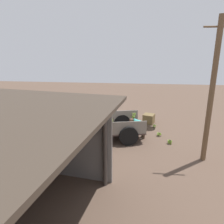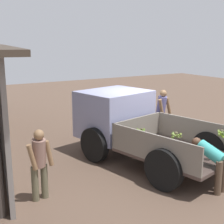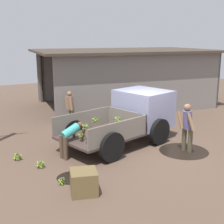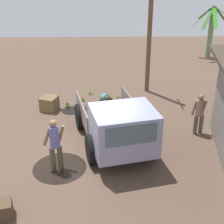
# 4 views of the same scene
# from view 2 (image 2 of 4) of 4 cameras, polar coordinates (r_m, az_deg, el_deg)

# --- Properties ---
(ground) EXTENTS (36.00, 36.00, 0.00)m
(ground) POSITION_cam_2_polar(r_m,az_deg,el_deg) (9.79, 7.20, -7.30)
(ground) COLOR brown
(mud_patch_1) EXTENTS (1.72, 1.72, 0.01)m
(mud_patch_1) POSITION_cam_2_polar(r_m,az_deg,el_deg) (11.22, 8.65, -4.69)
(mud_patch_1) COLOR black
(mud_patch_1) RESTS_ON ground
(cargo_truck) EXTENTS (4.76, 2.99, 1.89)m
(cargo_truck) POSITION_cam_2_polar(r_m,az_deg,el_deg) (9.25, 2.34, -1.68)
(cargo_truck) COLOR #443530
(cargo_truck) RESTS_ON ground
(person_foreground_visitor) EXTENTS (0.51, 0.73, 1.72)m
(person_foreground_visitor) POSITION_cam_2_polar(r_m,az_deg,el_deg) (11.04, 9.02, 0.13)
(person_foreground_visitor) COLOR brown
(person_foreground_visitor) RESTS_ON ground
(person_worker_loading) EXTENTS (0.89, 0.61, 1.15)m
(person_worker_loading) POSITION_cam_2_polar(r_m,az_deg,el_deg) (7.52, 17.72, -8.30)
(person_worker_loading) COLOR brown
(person_worker_loading) RESTS_ON ground
(person_bystander_near_shed) EXTENTS (0.39, 0.60, 1.58)m
(person_bystander_near_shed) POSITION_cam_2_polar(r_m,az_deg,el_deg) (6.82, -13.14, -8.79)
(person_bystander_near_shed) COLOR brown
(person_bystander_near_shed) RESTS_ON ground
(wooden_crate_1) EXTENTS (0.58, 0.58, 0.45)m
(wooden_crate_1) POSITION_cam_2_polar(r_m,az_deg,el_deg) (13.45, 6.91, -0.72)
(wooden_crate_1) COLOR #4C3926
(wooden_crate_1) RESTS_ON ground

